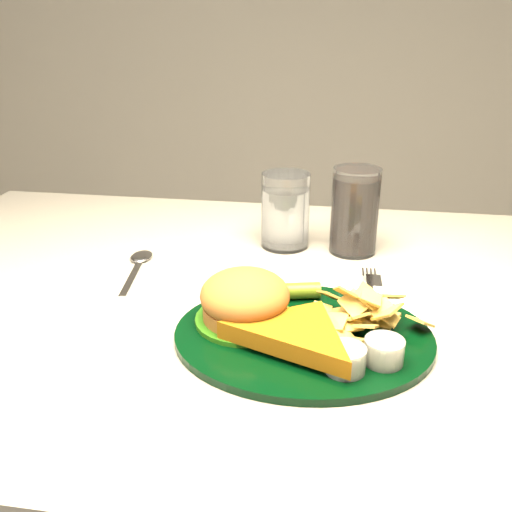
{
  "coord_description": "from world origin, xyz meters",
  "views": [
    {
      "loc": [
        0.12,
        -0.7,
        1.11
      ],
      "look_at": [
        0.01,
        0.01,
        0.8
      ],
      "focal_mm": 40.0,
      "sensor_mm": 36.0,
      "label": 1
    }
  ],
  "objects_px": {
    "table": "(249,494)",
    "fork_napkin": "(371,305)",
    "cola_glass": "(355,211)",
    "dinner_plate": "(304,314)",
    "water_glass": "(285,211)"
  },
  "relations": [
    {
      "from": "dinner_plate",
      "to": "fork_napkin",
      "type": "xyz_separation_m",
      "value": [
        0.08,
        0.09,
        -0.03
      ]
    },
    {
      "from": "table",
      "to": "dinner_plate",
      "type": "xyz_separation_m",
      "value": [
        0.09,
        -0.11,
        0.41
      ]
    },
    {
      "from": "water_glass",
      "to": "fork_napkin",
      "type": "relative_size",
      "value": 0.75
    },
    {
      "from": "table",
      "to": "cola_glass",
      "type": "xyz_separation_m",
      "value": [
        0.14,
        0.17,
        0.44
      ]
    },
    {
      "from": "dinner_plate",
      "to": "water_glass",
      "type": "height_order",
      "value": "water_glass"
    },
    {
      "from": "table",
      "to": "dinner_plate",
      "type": "relative_size",
      "value": 3.89
    },
    {
      "from": "water_glass",
      "to": "table",
      "type": "bearing_deg",
      "value": -99.76
    },
    {
      "from": "table",
      "to": "dinner_plate",
      "type": "bearing_deg",
      "value": -52.67
    },
    {
      "from": "table",
      "to": "fork_napkin",
      "type": "xyz_separation_m",
      "value": [
        0.17,
        -0.02,
        0.38
      ]
    },
    {
      "from": "dinner_plate",
      "to": "cola_glass",
      "type": "relative_size",
      "value": 2.22
    },
    {
      "from": "table",
      "to": "dinner_plate",
      "type": "height_order",
      "value": "dinner_plate"
    },
    {
      "from": "table",
      "to": "water_glass",
      "type": "xyz_separation_m",
      "value": [
        0.03,
        0.18,
        0.44
      ]
    },
    {
      "from": "water_glass",
      "to": "cola_glass",
      "type": "bearing_deg",
      "value": -3.69
    },
    {
      "from": "cola_glass",
      "to": "fork_napkin",
      "type": "height_order",
      "value": "cola_glass"
    },
    {
      "from": "table",
      "to": "fork_napkin",
      "type": "height_order",
      "value": "fork_napkin"
    }
  ]
}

